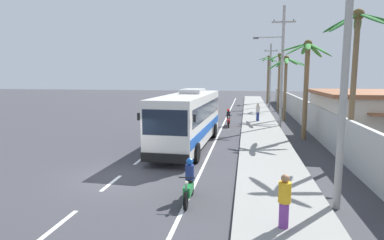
{
  "coord_description": "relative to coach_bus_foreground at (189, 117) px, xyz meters",
  "views": [
    {
      "loc": [
        5.52,
        -13.07,
        4.5
      ],
      "look_at": [
        2.19,
        6.62,
        1.7
      ],
      "focal_mm": 30.04,
      "sensor_mm": 36.0,
      "label": 1
    }
  ],
  "objects": [
    {
      "name": "utility_pole_nearest",
      "position": [
        6.67,
        -8.62,
        3.35
      ],
      "size": [
        2.0,
        0.24,
        10.04
      ],
      "color": "#9E9E99",
      "rests_on": "ground"
    },
    {
      "name": "palm_fourth",
      "position": [
        7.62,
        3.6,
        3.0
      ],
      "size": [
        3.41,
        3.56,
        6.89
      ],
      "color": "brown",
      "rests_on": "ground"
    },
    {
      "name": "boundary_wall",
      "position": [
        8.63,
        7.35,
        -0.71
      ],
      "size": [
        0.24,
        60.0,
        2.3
      ],
      "primitive_type": "cube",
      "color": "#B2B2AD",
      "rests_on": "ground"
    },
    {
      "name": "palm_farthest",
      "position": [
        8.77,
        -2.68,
        3.68
      ],
      "size": [
        3.54,
        3.63,
        7.66
      ],
      "color": "brown",
      "rests_on": "ground"
    },
    {
      "name": "pedestrian_near_kerb",
      "position": [
        4.69,
        -10.65,
        -0.9
      ],
      "size": [
        0.36,
        0.36,
        1.58
      ],
      "rotation": [
        0.0,
        0.0,
        4.59
      ],
      "color": "#75388E",
      "rests_on": "sidewalk_kerb"
    },
    {
      "name": "lane_markings",
      "position": [
        0.19,
        8.16,
        -1.86
      ],
      "size": [
        3.65,
        71.02,
        0.01
      ],
      "color": "white",
      "rests_on": "ground"
    },
    {
      "name": "utility_pole_mid",
      "position": [
        6.41,
        8.8,
        3.55
      ],
      "size": [
        3.47,
        0.24,
        10.21
      ],
      "color": "#9E9E99",
      "rests_on": "ground"
    },
    {
      "name": "coach_bus_foreground",
      "position": [
        0.0,
        0.0,
        0.0
      ],
      "size": [
        3.12,
        10.69,
        3.59
      ],
      "color": "silver",
      "rests_on": "ground"
    },
    {
      "name": "utility_pole_far",
      "position": [
        6.72,
        26.21,
        2.69
      ],
      "size": [
        1.91,
        0.24,
        8.74
      ],
      "color": "#9E9E99",
      "rests_on": "ground"
    },
    {
      "name": "motorcycle_trailing",
      "position": [
        1.6,
        -8.83,
        -1.23
      ],
      "size": [
        0.56,
        1.96,
        1.56
      ],
      "color": "black",
      "rests_on": "ground"
    },
    {
      "name": "palm_second",
      "position": [
        7.48,
        21.7,
        3.33
      ],
      "size": [
        3.4,
        3.54,
        7.2
      ],
      "color": "brown",
      "rests_on": "ground"
    },
    {
      "name": "palm_third",
      "position": [
        7.31,
        12.94,
        2.89
      ],
      "size": [
        3.9,
        4.03,
        6.39
      ],
      "color": "brown",
      "rests_on": "ground"
    },
    {
      "name": "palm_nearest",
      "position": [
        6.92,
        33.25,
        3.14
      ],
      "size": [
        3.03,
        2.77,
        7.6
      ],
      "color": "brown",
      "rests_on": "ground"
    },
    {
      "name": "pedestrian_midwalk",
      "position": [
        4.67,
        11.31,
        -0.84
      ],
      "size": [
        0.36,
        0.36,
        1.7
      ],
      "rotation": [
        0.0,
        0.0,
        0.78
      ],
      "color": "navy",
      "rests_on": "sidewalk_kerb"
    },
    {
      "name": "sidewalk_kerb",
      "position": [
        4.83,
        3.35,
        -1.8
      ],
      "size": [
        3.2,
        90.0,
        0.14
      ],
      "primitive_type": "cube",
      "color": "gray",
      "rests_on": "ground"
    },
    {
      "name": "motorcycle_beside_bus",
      "position": [
        2.04,
        8.47,
        -1.23
      ],
      "size": [
        0.56,
        1.96,
        1.55
      ],
      "color": "black",
      "rests_on": "ground"
    },
    {
      "name": "ground_plane",
      "position": [
        -1.97,
        -6.65,
        -1.87
      ],
      "size": [
        160.0,
        160.0,
        0.0
      ],
      "primitive_type": "plane",
      "color": "#3A3A3F"
    }
  ]
}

